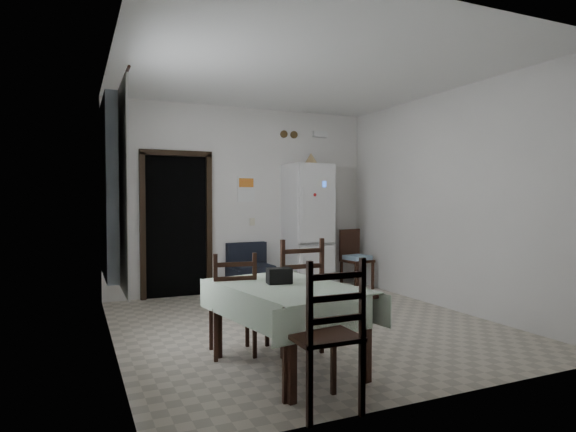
% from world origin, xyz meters
% --- Properties ---
extents(ground, '(4.50, 4.50, 0.00)m').
position_xyz_m(ground, '(0.00, 0.00, 0.00)').
color(ground, '#ADA28D').
rests_on(ground, ground).
extents(ceiling, '(4.20, 4.50, 0.02)m').
position_xyz_m(ceiling, '(0.00, 0.00, 2.90)').
color(ceiling, white).
rests_on(ceiling, ground).
extents(wall_back, '(4.20, 0.02, 2.90)m').
position_xyz_m(wall_back, '(0.00, 2.25, 1.45)').
color(wall_back, silver).
rests_on(wall_back, ground).
extents(wall_front, '(4.20, 0.02, 2.90)m').
position_xyz_m(wall_front, '(0.00, -2.25, 1.45)').
color(wall_front, silver).
rests_on(wall_front, ground).
extents(wall_left, '(0.02, 4.50, 2.90)m').
position_xyz_m(wall_left, '(-2.10, 0.00, 1.45)').
color(wall_left, silver).
rests_on(wall_left, ground).
extents(wall_right, '(0.02, 4.50, 2.90)m').
position_xyz_m(wall_right, '(2.10, 0.00, 1.45)').
color(wall_right, silver).
rests_on(wall_right, ground).
extents(doorway, '(1.06, 0.52, 2.22)m').
position_xyz_m(doorway, '(-1.05, 2.45, 1.06)').
color(doorway, black).
rests_on(doorway, ground).
extents(window_recess, '(0.10, 1.20, 1.60)m').
position_xyz_m(window_recess, '(-2.15, -0.20, 1.55)').
color(window_recess, silver).
rests_on(window_recess, ground).
extents(curtain, '(0.02, 1.45, 1.85)m').
position_xyz_m(curtain, '(-2.04, -0.20, 1.55)').
color(curtain, silver).
rests_on(curtain, ground).
extents(curtain_rod, '(0.02, 1.60, 0.02)m').
position_xyz_m(curtain_rod, '(-2.03, -0.20, 2.50)').
color(curtain_rod, black).
rests_on(curtain_rod, ground).
extents(calendar, '(0.28, 0.02, 0.40)m').
position_xyz_m(calendar, '(0.05, 2.24, 1.62)').
color(calendar, white).
rests_on(calendar, ground).
extents(calendar_image, '(0.24, 0.01, 0.14)m').
position_xyz_m(calendar_image, '(0.05, 2.23, 1.72)').
color(calendar_image, orange).
rests_on(calendar_image, ground).
extents(light_switch, '(0.08, 0.02, 0.12)m').
position_xyz_m(light_switch, '(0.15, 2.24, 1.10)').
color(light_switch, beige).
rests_on(light_switch, ground).
extents(vent_left, '(0.12, 0.03, 0.12)m').
position_xyz_m(vent_left, '(0.70, 2.23, 2.52)').
color(vent_left, brown).
rests_on(vent_left, ground).
extents(vent_right, '(0.12, 0.03, 0.12)m').
position_xyz_m(vent_right, '(0.88, 2.23, 2.52)').
color(vent_right, brown).
rests_on(vent_right, ground).
extents(emergency_light, '(0.25, 0.07, 0.09)m').
position_xyz_m(emergency_light, '(1.35, 2.21, 2.55)').
color(emergency_light, white).
rests_on(emergency_light, ground).
extents(fridge, '(0.66, 0.66, 2.02)m').
position_xyz_m(fridge, '(0.98, 1.93, 1.01)').
color(fridge, silver).
rests_on(fridge, ground).
extents(tan_cone, '(0.24, 0.24, 0.19)m').
position_xyz_m(tan_cone, '(1.05, 1.95, 2.11)').
color(tan_cone, tan).
rests_on(tan_cone, fridge).
extents(navy_seat, '(0.68, 0.66, 0.78)m').
position_xyz_m(navy_seat, '(0.02, 1.93, 0.39)').
color(navy_seat, black).
rests_on(navy_seat, ground).
extents(corner_chair, '(0.48, 0.48, 0.96)m').
position_xyz_m(corner_chair, '(1.76, 1.69, 0.48)').
color(corner_chair, black).
rests_on(corner_chair, ground).
extents(dining_table, '(1.14, 1.53, 0.73)m').
position_xyz_m(dining_table, '(-0.79, -1.24, 0.36)').
color(dining_table, '#B4CAAC').
rests_on(dining_table, ground).
extents(black_bag, '(0.22, 0.15, 0.14)m').
position_xyz_m(black_bag, '(-0.82, -1.15, 0.79)').
color(black_bag, black).
rests_on(black_bag, dining_table).
extents(dining_chair_far_left, '(0.47, 0.47, 0.97)m').
position_xyz_m(dining_chair_far_left, '(-1.09, -0.66, 0.49)').
color(dining_chair_far_left, black).
rests_on(dining_chair_far_left, ground).
extents(dining_chair_far_right, '(0.47, 0.47, 1.09)m').
position_xyz_m(dining_chair_far_right, '(-0.51, -0.77, 0.55)').
color(dining_chair_far_right, black).
rests_on(dining_chair_far_right, ground).
extents(dining_chair_near_head, '(0.46, 0.46, 1.07)m').
position_xyz_m(dining_chair_near_head, '(-0.88, -2.07, 0.53)').
color(dining_chair_near_head, black).
rests_on(dining_chair_near_head, ground).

